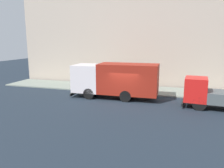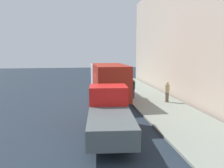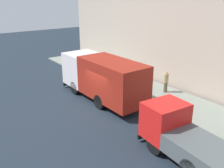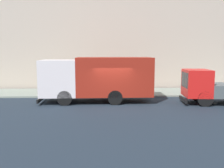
{
  "view_description": "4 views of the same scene",
  "coord_description": "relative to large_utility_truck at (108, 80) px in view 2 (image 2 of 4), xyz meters",
  "views": [
    {
      "loc": [
        -17.43,
        -4.3,
        5.14
      ],
      "look_at": [
        1.41,
        1.4,
        1.27
      ],
      "focal_mm": 34.99,
      "sensor_mm": 36.0,
      "label": 1
    },
    {
      "loc": [
        -0.97,
        -17.53,
        4.24
      ],
      "look_at": [
        1.71,
        1.11,
        1.4
      ],
      "focal_mm": 34.91,
      "sensor_mm": 36.0,
      "label": 2
    },
    {
      "loc": [
        -8.31,
        -13.21,
        7.43
      ],
      "look_at": [
        0.94,
        -0.69,
        1.79
      ],
      "focal_mm": 40.25,
      "sensor_mm": 36.0,
      "label": 3
    },
    {
      "loc": [
        -15.77,
        0.62,
        3.53
      ],
      "look_at": [
        1.63,
        0.01,
        1.25
      ],
      "focal_mm": 38.95,
      "sensor_mm": 36.0,
      "label": 4
    }
  ],
  "objects": [
    {
      "name": "ground",
      "position": [
        -1.35,
        -1.08,
        -1.78
      ],
      "size": [
        80.0,
        80.0,
        0.0
      ],
      "primitive_type": "plane",
      "color": "#1E2934"
    },
    {
      "name": "sidewalk",
      "position": [
        3.73,
        -1.08,
        -1.71
      ],
      "size": [
        4.16,
        30.0,
        0.13
      ],
      "primitive_type": "cube",
      "color": "gray",
      "rests_on": "ground"
    },
    {
      "name": "building_facade",
      "position": [
        6.31,
        -1.08,
        3.78
      ],
      "size": [
        0.5,
        30.0,
        11.11
      ],
      "primitive_type": "cube",
      "color": "#C3B09C",
      "rests_on": "ground"
    },
    {
      "name": "large_utility_truck",
      "position": [
        0.0,
        0.0,
        0.0
      ],
      "size": [
        2.59,
        7.89,
        3.17
      ],
      "rotation": [
        0.0,
        0.0,
        0.02
      ],
      "color": "white",
      "rests_on": "ground"
    },
    {
      "name": "small_flatbed_truck",
      "position": [
        -0.95,
        -8.11,
        -0.65
      ],
      "size": [
        2.46,
        5.41,
        2.35
      ],
      "rotation": [
        0.0,
        0.0,
        -0.08
      ],
      "color": "red",
      "rests_on": "ground"
    },
    {
      "name": "pedestrian_walking",
      "position": [
        2.29,
        0.25,
        -0.76
      ],
      "size": [
        0.53,
        0.53,
        1.69
      ],
      "rotation": [
        0.0,
        0.0,
        2.57
      ],
      "color": "#3F2E51",
      "rests_on": "sidewalk"
    },
    {
      "name": "pedestrian_standing",
      "position": [
        4.61,
        -2.02,
        -0.77
      ],
      "size": [
        0.51,
        0.51,
        1.68
      ],
      "rotation": [
        0.0,
        0.0,
        5.22
      ],
      "color": "brown",
      "rests_on": "sidewalk"
    },
    {
      "name": "pedestrian_third",
      "position": [
        2.21,
        -0.18,
        -0.76
      ],
      "size": [
        0.49,
        0.49,
        1.69
      ],
      "rotation": [
        0.0,
        0.0,
        3.72
      ],
      "color": "#47355A",
      "rests_on": "sidewalk"
    }
  ]
}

